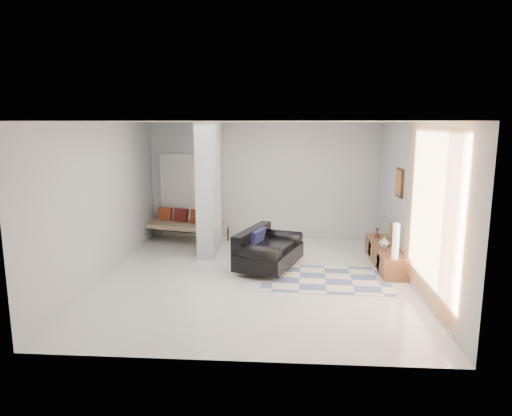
{
  "coord_description": "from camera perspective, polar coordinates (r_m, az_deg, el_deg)",
  "views": [
    {
      "loc": [
        0.57,
        -7.95,
        2.78
      ],
      "look_at": [
        -0.02,
        0.6,
        1.18
      ],
      "focal_mm": 32.0,
      "sensor_mm": 36.0,
      "label": 1
    }
  ],
  "objects": [
    {
      "name": "hallway_door",
      "position": [
        11.37,
        -9.68,
        1.53
      ],
      "size": [
        0.85,
        0.06,
        2.04
      ],
      "primitive_type": "cube",
      "color": "white",
      "rests_on": "floor"
    },
    {
      "name": "media_console",
      "position": [
        9.42,
        15.82,
        -5.69
      ],
      "size": [
        0.45,
        2.04,
        0.8
      ],
      "color": "brown",
      "rests_on": "floor"
    },
    {
      "name": "ceiling",
      "position": [
        7.97,
        -0.15,
        10.74
      ],
      "size": [
        6.0,
        6.0,
        0.0
      ],
      "primitive_type": "plane",
      "rotation": [
        3.14,
        0.0,
        0.0
      ],
      "color": "white",
      "rests_on": "wall_back"
    },
    {
      "name": "partition_column",
      "position": [
        9.79,
        -5.91,
        2.43
      ],
      "size": [
        0.35,
        1.2,
        2.8
      ],
      "primitive_type": "cube",
      "color": "silver",
      "rests_on": "floor"
    },
    {
      "name": "curtain",
      "position": [
        7.24,
        20.75,
        -0.69
      ],
      "size": [
        0.0,
        2.55,
        2.55
      ],
      "primitive_type": "plane",
      "rotation": [
        1.57,
        0.0,
        1.57
      ],
      "color": "#F69940",
      "rests_on": "wall_right"
    },
    {
      "name": "floor",
      "position": [
        8.44,
        -0.14,
        -8.64
      ],
      "size": [
        6.0,
        6.0,
        0.0
      ],
      "primitive_type": "plane",
      "color": "silver",
      "rests_on": "ground"
    },
    {
      "name": "bronze_figurine",
      "position": [
        9.92,
        14.91,
        -3.02
      ],
      "size": [
        0.11,
        0.11,
        0.21
      ],
      "primitive_type": null,
      "rotation": [
        0.0,
        0.0,
        0.01
      ],
      "color": "#311E16",
      "rests_on": "media_console"
    },
    {
      "name": "wall_left",
      "position": [
        8.72,
        -18.47,
        0.94
      ],
      "size": [
        0.0,
        6.0,
        6.0
      ],
      "primitive_type": "plane",
      "rotation": [
        1.57,
        0.0,
        1.57
      ],
      "color": "#B7B9BC",
      "rests_on": "ground"
    },
    {
      "name": "cylinder_lamp",
      "position": [
        8.45,
        17.08,
        -3.99
      ],
      "size": [
        0.12,
        0.12,
        0.64
      ],
      "primitive_type": "cylinder",
      "color": "white",
      "rests_on": "media_console"
    },
    {
      "name": "area_rug",
      "position": [
        8.42,
        8.66,
        -8.76
      ],
      "size": [
        2.32,
        1.6,
        0.01
      ],
      "primitive_type": "cube",
      "rotation": [
        0.0,
        0.0,
        -0.05
      ],
      "color": "beige",
      "rests_on": "floor"
    },
    {
      "name": "wall_right",
      "position": [
        8.36,
        19.02,
        0.51
      ],
      "size": [
        0.0,
        6.0,
        6.0
      ],
      "primitive_type": "plane",
      "rotation": [
        1.57,
        0.0,
        -1.57
      ],
      "color": "#B7B9BC",
      "rests_on": "ground"
    },
    {
      "name": "vase",
      "position": [
        9.24,
        15.73,
        -4.09
      ],
      "size": [
        0.22,
        0.22,
        0.2
      ],
      "primitive_type": "imported",
      "rotation": [
        0.0,
        0.0,
        0.15
      ],
      "color": "silver",
      "rests_on": "media_console"
    },
    {
      "name": "wall_front",
      "position": [
        5.17,
        -2.54,
        -4.89
      ],
      "size": [
        6.0,
        0.0,
        6.0
      ],
      "primitive_type": "plane",
      "rotation": [
        -1.57,
        0.0,
        0.0
      ],
      "color": "#B7B9BC",
      "rests_on": "ground"
    },
    {
      "name": "wall_back",
      "position": [
        11.05,
        0.97,
        3.41
      ],
      "size": [
        6.0,
        0.0,
        6.0
      ],
      "primitive_type": "plane",
      "rotation": [
        1.57,
        0.0,
        0.0
      ],
      "color": "#B7B9BC",
      "rests_on": "ground"
    },
    {
      "name": "wall_art",
      "position": [
        9.18,
        17.5,
        3.03
      ],
      "size": [
        0.04,
        0.45,
        0.55
      ],
      "primitive_type": "cube",
      "color": "#341B0E",
      "rests_on": "wall_right"
    },
    {
      "name": "daybed",
      "position": [
        10.97,
        -8.98,
        -2.02
      ],
      "size": [
        2.07,
        1.3,
        0.77
      ],
      "rotation": [
        0.0,
        0.0,
        -0.27
      ],
      "color": "black",
      "rests_on": "floor"
    },
    {
      "name": "loveseat",
      "position": [
        8.85,
        1.3,
        -5.31
      ],
      "size": [
        1.36,
        1.77,
        0.76
      ],
      "rotation": [
        0.0,
        0.0,
        -0.33
      ],
      "color": "silver",
      "rests_on": "floor"
    }
  ]
}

